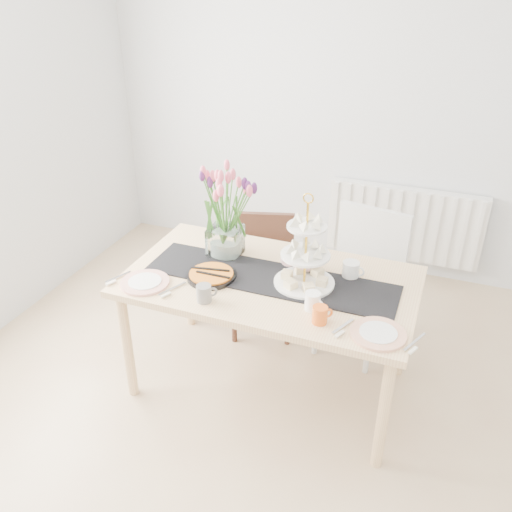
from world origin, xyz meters
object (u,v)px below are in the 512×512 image
(radiator, at_px, (404,224))
(mug_orange, at_px, (320,315))
(teapot, at_px, (305,259))
(dining_table, at_px, (270,290))
(cream_jug, at_px, (351,270))
(plate_left, at_px, (145,282))
(cake_stand, at_px, (305,263))
(tart_tin, at_px, (211,275))
(mug_grey, at_px, (204,293))
(mug_white, at_px, (313,301))
(plate_right, at_px, (378,334))
(chair_white, at_px, (363,271))
(chair_brown, at_px, (264,265))
(tulip_vase, at_px, (224,199))

(radiator, bearing_deg, mug_orange, -95.46)
(mug_orange, bearing_deg, teapot, 75.31)
(teapot, bearing_deg, dining_table, -162.00)
(cream_jug, distance_m, plate_left, 1.13)
(dining_table, bearing_deg, cake_stand, 1.42)
(cream_jug, height_order, tart_tin, cream_jug)
(mug_grey, bearing_deg, tart_tin, 67.96)
(mug_white, bearing_deg, mug_grey, -140.46)
(plate_left, bearing_deg, dining_table, 25.47)
(teapot, height_order, mug_white, teapot)
(dining_table, relative_size, plate_right, 6.03)
(chair_white, bearing_deg, cake_stand, -99.32)
(teapot, bearing_deg, plate_right, -66.01)
(dining_table, distance_m, chair_brown, 0.68)
(mug_white, relative_size, plate_left, 0.36)
(mug_white, xyz_separation_m, plate_left, (-0.92, -0.09, -0.04))
(teapot, bearing_deg, mug_white, -91.81)
(chair_brown, relative_size, cake_stand, 1.66)
(chair_brown, xyz_separation_m, mug_grey, (0.01, -0.93, 0.33))
(mug_grey, bearing_deg, plate_left, 136.44)
(cream_jug, xyz_separation_m, tart_tin, (-0.71, -0.29, -0.03))
(plate_left, xyz_separation_m, plate_right, (1.26, 0.00, -0.00))
(teapot, bearing_deg, chair_white, 36.75)
(chair_white, distance_m, plate_left, 1.39)
(chair_brown, xyz_separation_m, cake_stand, (0.45, -0.59, 0.43))
(radiator, relative_size, chair_brown, 1.50)
(plate_right, bearing_deg, chair_brown, 135.36)
(cake_stand, xyz_separation_m, tart_tin, (-0.50, -0.12, -0.12))
(chair_white, xyz_separation_m, tart_tin, (-0.72, -0.72, 0.22))
(plate_left, relative_size, plate_right, 1.01)
(cake_stand, distance_m, plate_left, 0.87)
(teapot, distance_m, mug_orange, 0.49)
(chair_brown, relative_size, tulip_vase, 1.22)
(chair_white, xyz_separation_m, teapot, (-0.26, -0.47, 0.28))
(mug_grey, bearing_deg, mug_orange, -34.93)
(teapot, xyz_separation_m, tart_tin, (-0.46, -0.25, -0.07))
(mug_orange, bearing_deg, cake_stand, 79.38)
(mug_grey, bearing_deg, chair_brown, 52.83)
(tulip_vase, height_order, teapot, tulip_vase)
(cake_stand, bearing_deg, mug_grey, -142.36)
(tart_tin, relative_size, mug_orange, 3.05)
(dining_table, distance_m, cake_stand, 0.29)
(mug_white, bearing_deg, tulip_vase, 176.39)
(chair_white, distance_m, plate_right, 0.95)
(cream_jug, relative_size, plate_left, 0.35)
(tulip_vase, bearing_deg, mug_white, -29.61)
(tart_tin, bearing_deg, plate_right, -10.97)
(cake_stand, height_order, cream_jug, cake_stand)
(cream_jug, bearing_deg, mug_orange, -84.74)
(tulip_vase, xyz_separation_m, cream_jug, (0.75, 0.01, -0.31))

